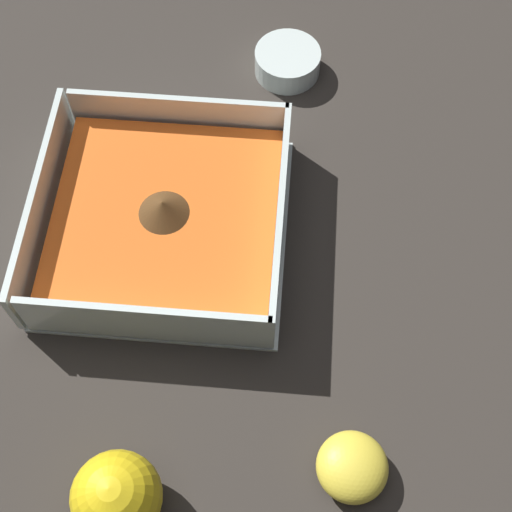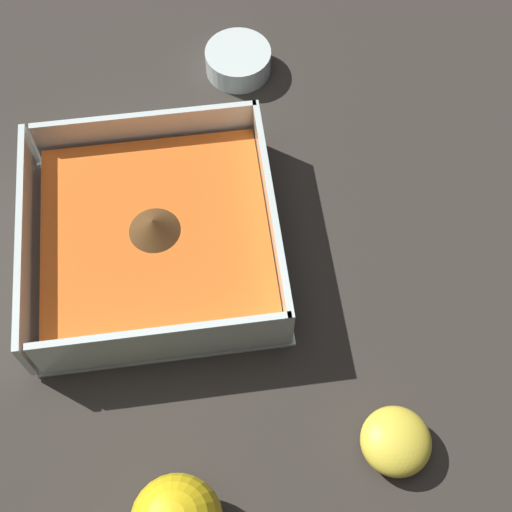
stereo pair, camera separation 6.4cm
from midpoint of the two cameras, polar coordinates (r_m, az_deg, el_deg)
ground_plane at (r=0.68m, az=-10.31°, el=-0.50°), size 4.00×4.00×0.00m
square_dish at (r=0.67m, az=-10.94°, el=1.10°), size 0.23×0.23×0.07m
spice_bowl at (r=0.80m, az=-3.78°, el=15.11°), size 0.07×0.07×0.03m
lemon_half at (r=0.60m, az=8.09°, el=-14.77°), size 0.06×0.06×0.03m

